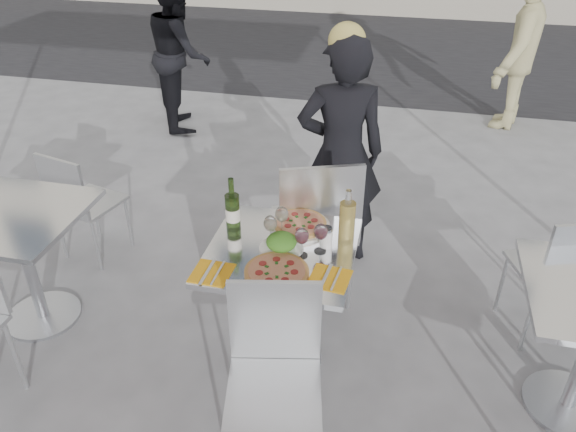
% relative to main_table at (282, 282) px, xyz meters
% --- Properties ---
extents(ground, '(80.00, 80.00, 0.00)m').
position_rel_main_table_xyz_m(ground, '(0.00, 0.00, -0.54)').
color(ground, slate).
extents(street_asphalt, '(24.00, 5.00, 0.00)m').
position_rel_main_table_xyz_m(street_asphalt, '(0.00, 6.50, -0.54)').
color(street_asphalt, black).
rests_on(street_asphalt, ground).
extents(main_table, '(0.72, 0.72, 0.75)m').
position_rel_main_table_xyz_m(main_table, '(0.00, 0.00, 0.00)').
color(main_table, '#B7BABF').
rests_on(main_table, ground).
extents(side_table_left, '(0.72, 0.72, 0.75)m').
position_rel_main_table_xyz_m(side_table_left, '(-1.50, 0.00, 0.00)').
color(side_table_left, '#B7BABF').
rests_on(side_table_left, ground).
extents(chair_far, '(0.60, 0.60, 1.02)m').
position_rel_main_table_xyz_m(chair_far, '(0.09, 0.52, 0.06)').
color(chair_far, silver).
rests_on(chair_far, ground).
extents(chair_near, '(0.48, 0.49, 0.89)m').
position_rel_main_table_xyz_m(chair_near, '(0.09, -0.53, -0.01)').
color(chair_near, silver).
rests_on(chair_near, ground).
extents(side_chair_lfar, '(0.45, 0.46, 0.82)m').
position_rel_main_table_xyz_m(side_chair_lfar, '(-1.53, 0.62, -0.05)').
color(side_chair_lfar, silver).
rests_on(side_chair_lfar, ground).
extents(side_chair_rfar, '(0.50, 0.51, 0.87)m').
position_rel_main_table_xyz_m(side_chair_rfar, '(1.45, 0.49, -0.03)').
color(side_chair_rfar, silver).
rests_on(side_chair_rfar, ground).
extents(woman_diner, '(0.65, 0.51, 1.56)m').
position_rel_main_table_xyz_m(woman_diner, '(0.14, 1.06, 0.24)').
color(woman_diner, black).
rests_on(woman_diner, ground).
extents(pedestrian_a, '(0.83, 0.91, 1.52)m').
position_rel_main_table_xyz_m(pedestrian_a, '(-1.76, 3.03, 0.22)').
color(pedestrian_a, black).
rests_on(pedestrian_a, ground).
extents(pedestrian_b, '(0.95, 1.27, 1.74)m').
position_rel_main_table_xyz_m(pedestrian_b, '(1.50, 3.77, 0.33)').
color(pedestrian_b, tan).
rests_on(pedestrian_b, ground).
extents(pizza_near, '(0.30, 0.30, 0.02)m').
position_rel_main_table_xyz_m(pizza_near, '(0.02, -0.19, 0.22)').
color(pizza_near, tan).
rests_on(pizza_near, main_table).
extents(pizza_far, '(0.32, 0.32, 0.03)m').
position_rel_main_table_xyz_m(pizza_far, '(0.05, 0.21, 0.23)').
color(pizza_far, white).
rests_on(pizza_far, main_table).
extents(salad_plate, '(0.22, 0.22, 0.09)m').
position_rel_main_table_xyz_m(salad_plate, '(0.00, -0.00, 0.25)').
color(salad_plate, white).
rests_on(salad_plate, main_table).
extents(wine_bottle, '(0.07, 0.08, 0.29)m').
position_rel_main_table_xyz_m(wine_bottle, '(-0.28, 0.12, 0.32)').
color(wine_bottle, '#385720').
rests_on(wine_bottle, main_table).
extents(carafe, '(0.08, 0.08, 0.29)m').
position_rel_main_table_xyz_m(carafe, '(0.30, 0.14, 0.33)').
color(carafe, tan).
rests_on(carafe, main_table).
extents(sugar_shaker, '(0.06, 0.06, 0.11)m').
position_rel_main_table_xyz_m(sugar_shaker, '(0.21, 0.08, 0.26)').
color(sugar_shaker, white).
rests_on(sugar_shaker, main_table).
extents(wineglass_white_a, '(0.07, 0.07, 0.16)m').
position_rel_main_table_xyz_m(wineglass_white_a, '(-0.06, 0.04, 0.32)').
color(wineglass_white_a, white).
rests_on(wineglass_white_a, main_table).
extents(wineglass_white_b, '(0.07, 0.07, 0.16)m').
position_rel_main_table_xyz_m(wineglass_white_b, '(-0.03, 0.14, 0.32)').
color(wineglass_white_b, white).
rests_on(wineglass_white_b, main_table).
extents(wineglass_red_a, '(0.07, 0.07, 0.16)m').
position_rel_main_table_xyz_m(wineglass_red_a, '(0.11, -0.03, 0.32)').
color(wineglass_red_a, white).
rests_on(wineglass_red_a, main_table).
extents(wineglass_red_b, '(0.07, 0.07, 0.16)m').
position_rel_main_table_xyz_m(wineglass_red_b, '(0.19, 0.02, 0.32)').
color(wineglass_red_b, white).
rests_on(wineglass_red_b, main_table).
extents(napkin_left, '(0.18, 0.20, 0.01)m').
position_rel_main_table_xyz_m(napkin_left, '(-0.27, -0.26, 0.21)').
color(napkin_left, '#EAA214').
rests_on(napkin_left, main_table).
extents(napkin_right, '(0.20, 0.20, 0.01)m').
position_rel_main_table_xyz_m(napkin_right, '(0.27, -0.18, 0.21)').
color(napkin_right, '#EAA214').
rests_on(napkin_right, main_table).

